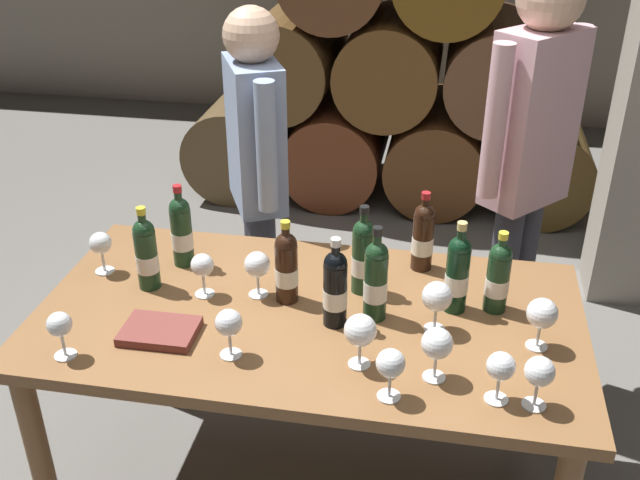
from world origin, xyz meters
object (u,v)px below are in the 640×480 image
object	(u,v)px
wine_bottle_2	(457,273)
sommelier_presenting	(528,153)
wine_glass_4	(391,365)
wine_glass_11	(60,326)
wine_glass_0	(539,373)
wine_glass_7	(257,266)
taster_seated_left	(257,167)
wine_glass_8	(437,297)
wine_bottle_4	(146,253)
wine_bottle_1	(181,231)
wine_bottle_8	(335,288)
dining_table	(309,336)
wine_bottle_7	(376,280)
wine_glass_3	(101,244)
wine_glass_1	(542,314)
wine_glass_5	(202,267)
tasting_notebook	(160,331)
wine_bottle_5	(423,236)
wine_bottle_0	(363,255)
wine_glass_2	(229,324)
wine_glass_9	(437,345)
wine_glass_6	(360,331)
wine_bottle_3	(286,266)
wine_bottle_6	(498,276)

from	to	relation	value
wine_bottle_2	sommelier_presenting	size ratio (longest dim) A/B	0.18
wine_glass_4	wine_glass_11	bearing A→B (deg)	179.47
wine_glass_0	wine_glass_7	bearing A→B (deg)	155.41
wine_bottle_2	taster_seated_left	distance (m)	1.01
wine_glass_7	wine_glass_8	bearing A→B (deg)	-8.94
wine_bottle_2	wine_bottle_4	world-z (taller)	wine_bottle_2
wine_bottle_1	wine_bottle_8	bearing A→B (deg)	-24.43
dining_table	wine_bottle_7	world-z (taller)	wine_bottle_7
wine_glass_3	wine_glass_7	bearing A→B (deg)	-4.85
wine_bottle_4	wine_glass_0	distance (m)	1.26
wine_glass_1	wine_glass_5	size ratio (longest dim) A/B	1.09
wine_bottle_2	tasting_notebook	distance (m)	0.92
wine_bottle_7	wine_glass_8	distance (m)	0.19
wine_glass_0	sommelier_presenting	distance (m)	1.08
wine_bottle_5	sommelier_presenting	bearing A→B (deg)	49.71
wine_glass_5	dining_table	bearing A→B (deg)	-6.34
wine_bottle_1	wine_glass_7	bearing A→B (deg)	-26.29
wine_bottle_5	wine_bottle_0	bearing A→B (deg)	-135.13
wine_glass_3	wine_glass_8	world-z (taller)	wine_glass_8
wine_bottle_4	taster_seated_left	world-z (taller)	taster_seated_left
wine_glass_2	wine_glass_9	world-z (taller)	wine_glass_9
wine_glass_8	taster_seated_left	size ratio (longest dim) A/B	0.11
wine_bottle_0	wine_bottle_7	distance (m)	0.16
wine_bottle_2	wine_glass_2	bearing A→B (deg)	-150.21
wine_bottle_0	taster_seated_left	xyz separation A→B (m)	(-0.50, 0.56, 0.03)
wine_bottle_8	wine_glass_6	size ratio (longest dim) A/B	1.78
wine_bottle_0	taster_seated_left	distance (m)	0.75
wine_bottle_3	wine_bottle_6	distance (m)	0.65
wine_bottle_7	wine_bottle_4	bearing A→B (deg)	176.84
wine_glass_0	taster_seated_left	bearing A→B (deg)	134.30
wine_glass_4	wine_glass_5	world-z (taller)	wine_glass_4
wine_bottle_8	taster_seated_left	world-z (taller)	taster_seated_left
wine_bottle_6	tasting_notebook	distance (m)	1.04
wine_glass_7	taster_seated_left	world-z (taller)	taster_seated_left
taster_seated_left	wine_bottle_6	bearing A→B (deg)	-32.94
wine_bottle_0	wine_glass_11	distance (m)	0.93
wine_bottle_8	sommelier_presenting	xyz separation A→B (m)	(0.59, 0.79, 0.16)
wine_glass_0	taster_seated_left	xyz separation A→B (m)	(-1.01, 1.04, 0.05)
wine_glass_0	wine_glass_6	xyz separation A→B (m)	(-0.47, 0.09, 0.01)
wine_glass_2	wine_glass_6	xyz separation A→B (m)	(0.37, 0.02, 0.01)
wine_bottle_5	tasting_notebook	distance (m)	0.92
wine_glass_0	wine_glass_7	distance (m)	0.93
wine_bottle_1	wine_glass_6	world-z (taller)	wine_bottle_1
wine_bottle_1	wine_glass_5	distance (m)	0.22
sommelier_presenting	wine_glass_2	bearing A→B (deg)	-130.38
dining_table	wine_bottle_8	world-z (taller)	wine_bottle_8
sommelier_presenting	taster_seated_left	distance (m)	1.03
wine_glass_4	wine_glass_7	xyz separation A→B (m)	(-0.47, 0.42, 0.00)
tasting_notebook	wine_bottle_5	bearing A→B (deg)	35.06
wine_glass_3	wine_glass_8	bearing A→B (deg)	-6.93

